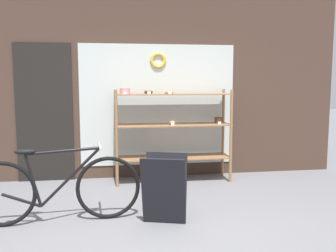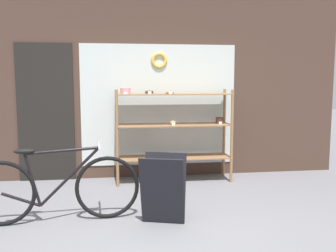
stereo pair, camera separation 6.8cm
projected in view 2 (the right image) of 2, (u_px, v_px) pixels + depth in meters
The scene contains 5 objects.
ground_plane at pixel (167, 236), 3.72m from camera, with size 30.00×30.00×0.00m, color slate.
storefront_facade at pixel (144, 61), 5.86m from camera, with size 6.32×0.13×3.77m.
display_case at pixel (173, 126), 5.67m from camera, with size 1.75×0.45×1.43m.
bicycle at pixel (55, 188), 4.05m from camera, with size 1.82×0.46×0.84m.
sandwich_board at pixel (163, 189), 4.03m from camera, with size 0.55×0.50×0.74m.
Camera 2 is at (-0.48, -3.52, 1.54)m, focal length 40.00 mm.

